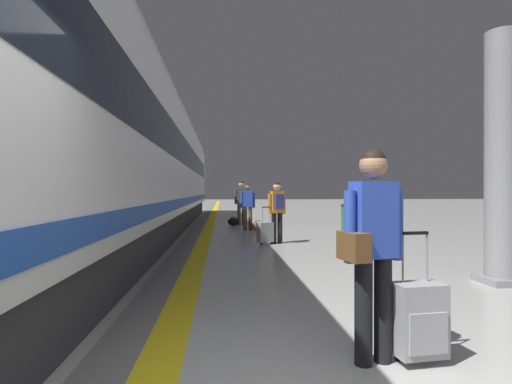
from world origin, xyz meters
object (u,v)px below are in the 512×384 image
object	(u,v)px
passenger_mid	(241,200)
duffel_bag_far	(258,226)
high_speed_train	(98,134)
rolling_suitcase_foreground	(419,319)
suitcase_near	(265,232)
passenger_near	(277,207)
passenger_far	(248,203)
duffel_bag_mid	(233,222)
traveller_foreground	(372,240)
platform_pillar	(501,163)
waste_bin	(348,219)

from	to	relation	value
passenger_mid	duffel_bag_far	world-z (taller)	passenger_mid
high_speed_train	rolling_suitcase_foreground	distance (m)	7.15
high_speed_train	suitcase_near	world-z (taller)	high_speed_train
passenger_near	suitcase_near	world-z (taller)	passenger_near
passenger_near	high_speed_train	bearing A→B (deg)	-159.98
passenger_near	passenger_far	xyz separation A→B (m)	(-0.52, 3.42, -0.00)
passenger_mid	passenger_far	xyz separation A→B (m)	(0.12, -2.08, -0.07)
passenger_near	passenger_far	world-z (taller)	passenger_far
rolling_suitcase_foreground	duffel_bag_mid	world-z (taller)	rolling_suitcase_foreground
rolling_suitcase_foreground	passenger_mid	xyz separation A→B (m)	(-0.76, 12.41, 0.65)
traveller_foreground	passenger_far	world-z (taller)	traveller_foreground
suitcase_near	passenger_far	distance (m)	3.62
rolling_suitcase_foreground	duffel_bag_mid	distance (m)	12.19
passenger_mid	duffel_bag_mid	world-z (taller)	passenger_mid
platform_pillar	passenger_near	bearing A→B (deg)	119.93
passenger_near	duffel_bag_far	xyz separation A→B (m)	(-0.20, 3.24, -0.77)
passenger_near	passenger_far	size ratio (longest dim) A/B	0.98
duffel_bag_far	waste_bin	world-z (taller)	waste_bin
passenger_near	waste_bin	size ratio (longest dim) A/B	1.71
waste_bin	traveller_foreground	bearing A→B (deg)	-107.17
traveller_foreground	platform_pillar	world-z (taller)	platform_pillar
traveller_foreground	duffel_bag_far	world-z (taller)	traveller_foreground
duffel_bag_mid	duffel_bag_far	bearing A→B (deg)	-69.18
suitcase_near	waste_bin	size ratio (longest dim) A/B	1.03
duffel_bag_mid	duffel_bag_far	world-z (taller)	same
high_speed_train	waste_bin	world-z (taller)	high_speed_train
suitcase_near	rolling_suitcase_foreground	bearing A→B (deg)	-86.22
traveller_foreground	duffel_bag_far	distance (m)	10.15
high_speed_train	rolling_suitcase_foreground	xyz separation A→B (m)	(4.07, -5.47, -2.17)
passenger_near	passenger_far	distance (m)	3.46
duffel_bag_far	waste_bin	bearing A→B (deg)	-21.43
duffel_bag_mid	passenger_mid	bearing A→B (deg)	39.87
rolling_suitcase_foreground	suitcase_near	bearing A→B (deg)	93.78
traveller_foreground	duffel_bag_far	bearing A→B (deg)	89.75
high_speed_train	passenger_far	size ratio (longest dim) A/B	22.31
high_speed_train	rolling_suitcase_foreground	size ratio (longest dim) A/B	35.06
duffel_bag_far	platform_pillar	size ratio (longest dim) A/B	0.12
platform_pillar	waste_bin	bearing A→B (deg)	90.40
suitcase_near	passenger_mid	world-z (taller)	passenger_mid
suitcase_near	waste_bin	bearing A→B (deg)	38.59
platform_pillar	duffel_bag_mid	bearing A→B (deg)	110.03
suitcase_near	duffel_bag_mid	xyz separation A→B (m)	(-0.63, 5.37, -0.15)
passenger_far	passenger_near	bearing A→B (deg)	-81.40
passenger_far	duffel_bag_far	distance (m)	0.85
duffel_bag_mid	passenger_far	distance (m)	2.01
traveller_foreground	duffel_bag_mid	size ratio (longest dim) A/B	3.74
traveller_foreground	passenger_near	world-z (taller)	traveller_foreground
passenger_near	duffel_bag_mid	distance (m)	5.37
duffel_bag_far	passenger_far	bearing A→B (deg)	149.87
suitcase_near	duffel_bag_far	xyz separation A→B (m)	(0.13, 3.37, -0.15)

